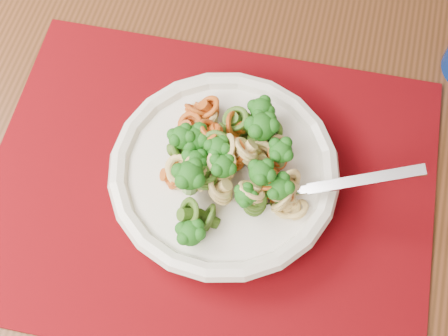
% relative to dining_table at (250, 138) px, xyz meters
% --- Properties ---
extents(dining_table, '(1.70, 1.29, 0.73)m').
position_rel_dining_table_xyz_m(dining_table, '(0.00, 0.00, 0.00)').
color(dining_table, '#542D17').
rests_on(dining_table, ground).
extents(placemat, '(0.55, 0.47, 0.00)m').
position_rel_dining_table_xyz_m(placemat, '(0.01, -0.12, 0.09)').
color(placemat, '#610407').
rests_on(placemat, dining_table).
extents(pasta_bowl, '(0.23, 0.23, 0.04)m').
position_rel_dining_table_xyz_m(pasta_bowl, '(0.02, -0.11, 0.12)').
color(pasta_bowl, silver).
rests_on(pasta_bowl, placemat).
extents(pasta_broccoli_heap, '(0.20, 0.20, 0.06)m').
position_rel_dining_table_xyz_m(pasta_broccoli_heap, '(0.02, -0.11, 0.14)').
color(pasta_broccoli_heap, tan).
rests_on(pasta_broccoli_heap, pasta_bowl).
extents(fork, '(0.17, 0.11, 0.08)m').
position_rel_dining_table_xyz_m(fork, '(0.08, -0.11, 0.14)').
color(fork, silver).
rests_on(fork, pasta_bowl).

